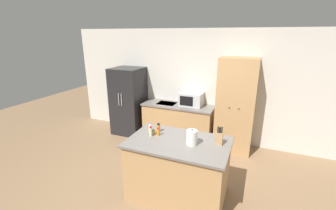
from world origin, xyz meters
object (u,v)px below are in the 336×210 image
(spice_bottle_tall_dark, at_px, (153,132))
(spice_bottle_short_red, at_px, (158,128))
(spice_bottle_amber_oil, at_px, (150,129))
(refrigerator, at_px, (129,101))
(spice_bottle_pale_salt, at_px, (151,132))
(kettle, at_px, (192,137))
(knife_block, at_px, (219,138))
(microwave, at_px, (191,99))
(spice_bottle_green_herb, at_px, (158,132))
(pantry_cabinet, at_px, (236,106))

(spice_bottle_tall_dark, bearing_deg, spice_bottle_short_red, 71.79)
(spice_bottle_tall_dark, height_order, spice_bottle_amber_oil, spice_bottle_amber_oil)
(refrigerator, bearing_deg, spice_bottle_tall_dark, -48.45)
(spice_bottle_amber_oil, relative_size, spice_bottle_pale_salt, 0.82)
(spice_bottle_pale_salt, xyz_separation_m, kettle, (0.67, -0.02, 0.03))
(knife_block, relative_size, spice_bottle_short_red, 1.98)
(spice_bottle_pale_salt, bearing_deg, microwave, 87.89)
(spice_bottle_green_herb, relative_size, kettle, 0.54)
(spice_bottle_tall_dark, relative_size, spice_bottle_amber_oil, 0.60)
(pantry_cabinet, bearing_deg, spice_bottle_amber_oil, -122.75)
(pantry_cabinet, distance_m, knife_block, 1.76)
(knife_block, distance_m, spice_bottle_tall_dark, 1.05)
(knife_block, bearing_deg, spice_bottle_tall_dark, -177.50)
(spice_bottle_short_red, distance_m, spice_bottle_amber_oil, 0.14)
(spice_bottle_tall_dark, xyz_separation_m, spice_bottle_amber_oil, (-0.07, 0.03, 0.02))
(pantry_cabinet, height_order, spice_bottle_pale_salt, pantry_cabinet)
(pantry_cabinet, distance_m, spice_bottle_amber_oil, 2.11)
(spice_bottle_short_red, height_order, spice_bottle_green_herb, spice_bottle_short_red)
(pantry_cabinet, xyz_separation_m, microwave, (-1.00, 0.08, 0.02))
(spice_bottle_tall_dark, relative_size, spice_bottle_green_herb, 0.62)
(refrigerator, relative_size, kettle, 6.89)
(spice_bottle_tall_dark, height_order, spice_bottle_green_herb, spice_bottle_green_herb)
(spice_bottle_pale_salt, bearing_deg, spice_bottle_short_red, 78.86)
(refrigerator, relative_size, microwave, 3.30)
(pantry_cabinet, bearing_deg, microwave, 175.65)
(knife_block, xyz_separation_m, spice_bottle_tall_dark, (-1.04, -0.05, -0.07))
(knife_block, distance_m, spice_bottle_short_red, 1.01)
(pantry_cabinet, xyz_separation_m, knife_block, (-0.03, -1.76, 0.03))
(refrigerator, relative_size, spice_bottle_short_red, 11.82)
(microwave, relative_size, spice_bottle_short_red, 3.58)
(microwave, bearing_deg, kettle, -73.14)
(microwave, relative_size, spice_bottle_green_herb, 3.89)
(spice_bottle_pale_salt, bearing_deg, pantry_cabinet, 60.35)
(spice_bottle_green_herb, distance_m, spice_bottle_pale_salt, 0.12)
(knife_block, height_order, spice_bottle_short_red, knife_block)
(spice_bottle_short_red, relative_size, spice_bottle_pale_salt, 0.86)
(microwave, distance_m, spice_bottle_short_red, 1.76)
(spice_bottle_green_herb, distance_m, kettle, 0.58)
(pantry_cabinet, relative_size, spice_bottle_pale_salt, 12.28)
(knife_block, height_order, spice_bottle_tall_dark, knife_block)
(spice_bottle_amber_oil, height_order, spice_bottle_pale_salt, spice_bottle_pale_salt)
(spice_bottle_amber_oil, bearing_deg, pantry_cabinet, 57.25)
(spice_bottle_green_herb, relative_size, spice_bottle_pale_salt, 0.79)
(knife_block, height_order, kettle, knife_block)
(microwave, xyz_separation_m, spice_bottle_amber_oil, (-0.14, -1.85, -0.03))
(kettle, bearing_deg, microwave, 106.86)
(spice_bottle_tall_dark, distance_m, spice_bottle_green_herb, 0.10)
(spice_bottle_short_red, bearing_deg, microwave, 88.95)
(refrigerator, bearing_deg, knife_block, -33.27)
(spice_bottle_short_red, relative_size, spice_bottle_amber_oil, 1.06)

